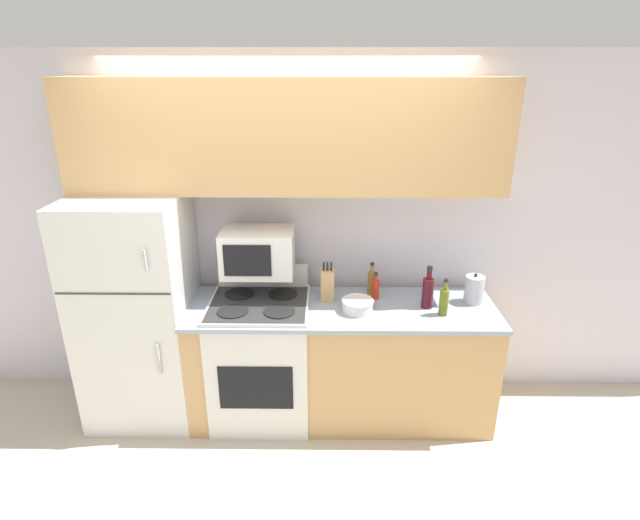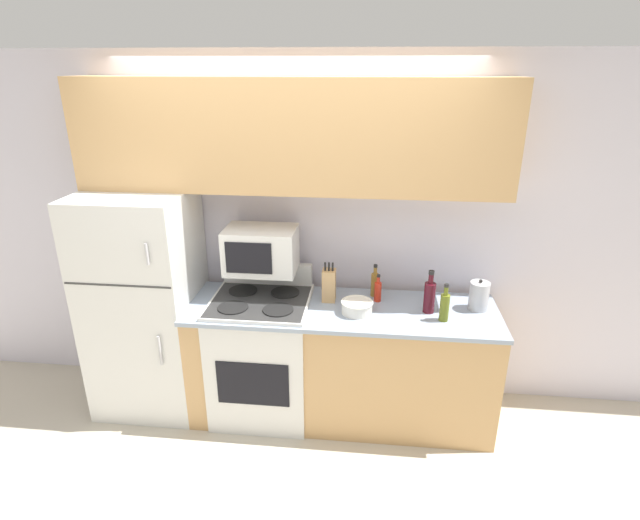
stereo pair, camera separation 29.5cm
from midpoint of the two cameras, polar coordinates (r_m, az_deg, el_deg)
ground_plane at (r=3.72m, az=-1.67°, el=-19.62°), size 12.00×12.00×0.00m
wall_back at (r=3.70m, az=-0.40°, el=3.01°), size 8.00×0.05×2.55m
lower_cabinets at (r=3.68m, az=4.77°, el=-11.54°), size 2.13×0.66×0.89m
refrigerator at (r=3.81m, az=-17.23°, el=-4.81°), size 0.74×0.70×1.65m
upper_cabinets at (r=3.35m, az=-0.83°, el=14.00°), size 2.87×0.34×0.73m
stove at (r=3.71m, az=-4.28°, el=-10.78°), size 0.69×0.65×1.07m
microwave at (r=3.49m, az=-4.36°, el=1.11°), size 0.49×0.34×0.31m
knife_block at (r=3.49m, az=3.45°, el=-2.92°), size 0.09×0.10×0.29m
bowl at (r=3.37m, az=6.77°, el=-5.37°), size 0.22×0.22×0.08m
bottle_olive_oil at (r=3.36m, az=16.53°, el=-5.14°), size 0.06×0.06×0.26m
bottle_hot_sauce at (r=3.53m, az=9.02°, el=-3.54°), size 0.05×0.05×0.20m
bottle_wine_red at (r=3.44m, az=14.84°, el=-4.05°), size 0.08×0.08×0.30m
bottle_vinegar at (r=3.60m, az=8.63°, el=-2.73°), size 0.06×0.06×0.24m
kettle at (r=3.58m, az=19.99°, el=-3.92°), size 0.13×0.13×0.22m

